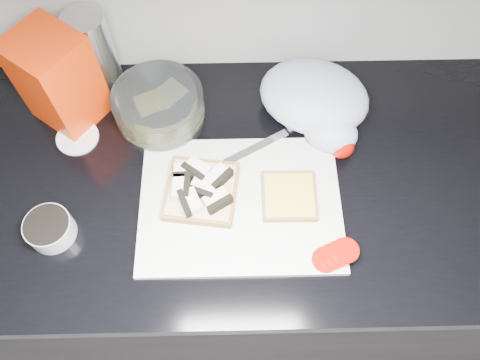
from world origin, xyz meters
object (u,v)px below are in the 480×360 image
(steel_canister, at_px, (96,55))
(glass_bowl, at_px, (159,107))
(bread_bag, at_px, (58,79))
(cutting_board, at_px, (240,204))

(steel_canister, bearing_deg, glass_bowl, -35.22)
(glass_bowl, relative_size, bread_bag, 0.92)
(glass_bowl, height_order, steel_canister, steel_canister)
(glass_bowl, xyz_separation_m, bread_bag, (-0.20, 0.03, 0.07))
(cutting_board, distance_m, bread_bag, 0.45)
(steel_canister, bearing_deg, cutting_board, -45.78)
(cutting_board, bearing_deg, glass_bowl, 128.07)
(bread_bag, bearing_deg, steel_canister, 81.70)
(cutting_board, relative_size, steel_canister, 1.95)
(steel_canister, bearing_deg, bread_bag, -135.24)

